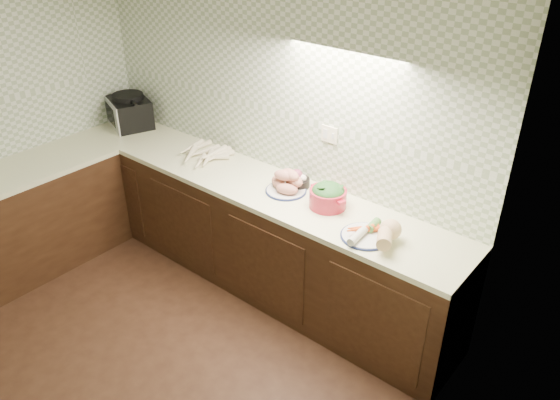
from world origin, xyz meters
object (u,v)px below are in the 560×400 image
Objects in this scene: sweet_potato_plate at (287,183)px; onion_bowl at (298,180)px; parsnip_pile at (195,152)px; dutch_oven at (328,195)px; toaster_oven at (129,111)px; veg_plate at (379,231)px.

sweet_potato_plate is 1.81× the size of onion_bowl.
dutch_oven is at bearing 1.20° from parsnip_pile.
parsnip_pile is 2.61× the size of onion_bowl.
toaster_oven reaches higher than sweet_potato_plate.
sweet_potato_plate is 0.76× the size of veg_plate.
veg_plate is (1.80, -0.10, 0.02)m from parsnip_pile.
veg_plate is (0.82, -0.23, 0.00)m from onion_bowl.
toaster_oven is 1.94m from onion_bowl.
dutch_oven is (1.32, 0.03, 0.05)m from parsnip_pile.
parsnip_pile is 1.10× the size of veg_plate.
dutch_oven is at bearing 19.34° from toaster_oven.
sweet_potato_plate is at bearing -97.08° from onion_bowl.
dutch_oven is at bearing 165.55° from veg_plate.
toaster_oven is at bearing -178.43° from onion_bowl.
toaster_oven is 2.28m from dutch_oven.
toaster_oven is at bearing 176.39° from veg_plate.
veg_plate is (0.84, -0.12, -0.02)m from sweet_potato_plate.
onion_bowl is (0.98, 0.13, 0.01)m from parsnip_pile.
dutch_oven is at bearing -16.91° from onion_bowl.
toaster_oven reaches higher than onion_bowl.
dutch_oven is (0.36, 0.01, 0.02)m from sweet_potato_plate.
sweet_potato_plate reaches higher than veg_plate.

